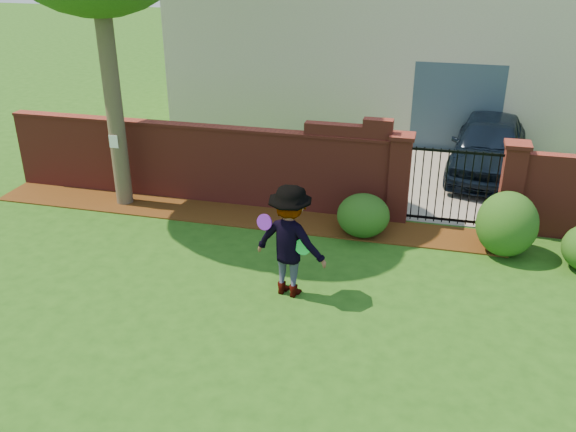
% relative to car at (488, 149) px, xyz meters
% --- Properties ---
extents(ground, '(80.00, 80.00, 0.01)m').
position_rel_car_xyz_m(ground, '(-4.30, -7.08, -0.74)').
color(ground, '#204D13').
rests_on(ground, ground).
extents(mulch_bed, '(11.10, 1.08, 0.03)m').
position_rel_car_xyz_m(mulch_bed, '(-5.25, -3.75, -0.72)').
color(mulch_bed, '#3C200A').
rests_on(mulch_bed, ground).
extents(brick_wall, '(8.70, 0.31, 2.16)m').
position_rel_car_xyz_m(brick_wall, '(-6.31, -3.08, 0.19)').
color(brick_wall, maroon).
rests_on(brick_wall, ground).
extents(pillar_left, '(0.50, 0.50, 1.88)m').
position_rel_car_xyz_m(pillar_left, '(-1.90, -3.08, 0.22)').
color(pillar_left, maroon).
rests_on(pillar_left, ground).
extents(pillar_right, '(0.50, 0.50, 1.88)m').
position_rel_car_xyz_m(pillar_right, '(0.30, -3.08, 0.22)').
color(pillar_right, maroon).
rests_on(pillar_right, ground).
extents(iron_gate, '(1.78, 0.03, 1.60)m').
position_rel_car_xyz_m(iron_gate, '(-0.80, -3.08, 0.12)').
color(iron_gate, black).
rests_on(iron_gate, ground).
extents(driveway, '(3.20, 8.00, 0.01)m').
position_rel_car_xyz_m(driveway, '(-0.80, 0.92, -0.73)').
color(driveway, gray).
rests_on(driveway, ground).
extents(house, '(12.40, 6.40, 6.30)m').
position_rel_car_xyz_m(house, '(-3.30, 4.91, 2.43)').
color(house, beige).
rests_on(house, ground).
extents(car, '(2.23, 4.49, 1.47)m').
position_rel_car_xyz_m(car, '(0.00, 0.00, 0.00)').
color(car, black).
rests_on(car, ground).
extents(paper_notice, '(0.20, 0.01, 0.28)m').
position_rel_car_xyz_m(paper_notice, '(-7.90, -3.87, 0.77)').
color(paper_notice, white).
rests_on(paper_notice, tree).
extents(shrub_left, '(1.05, 1.05, 0.86)m').
position_rel_car_xyz_m(shrub_left, '(-2.49, -3.98, -0.31)').
color(shrub_left, '#154715').
rests_on(shrub_left, ground).
extents(shrub_middle, '(1.13, 1.13, 1.24)m').
position_rel_car_xyz_m(shrub_middle, '(0.20, -4.13, -0.11)').
color(shrub_middle, '#154715').
rests_on(shrub_middle, ground).
extents(man, '(1.39, 0.99, 1.94)m').
position_rel_car_xyz_m(man, '(-3.40, -6.49, 0.24)').
color(man, gray).
rests_on(man, ground).
extents(frisbee_purple, '(0.28, 0.14, 0.27)m').
position_rel_car_xyz_m(frisbee_purple, '(-3.78, -6.57, 0.59)').
color(frisbee_purple, purple).
rests_on(frisbee_purple, man).
extents(frisbee_green, '(0.28, 0.08, 0.27)m').
position_rel_car_xyz_m(frisbee_green, '(-3.13, -6.62, 0.25)').
color(frisbee_green, '#1CD54E').
rests_on(frisbee_green, man).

